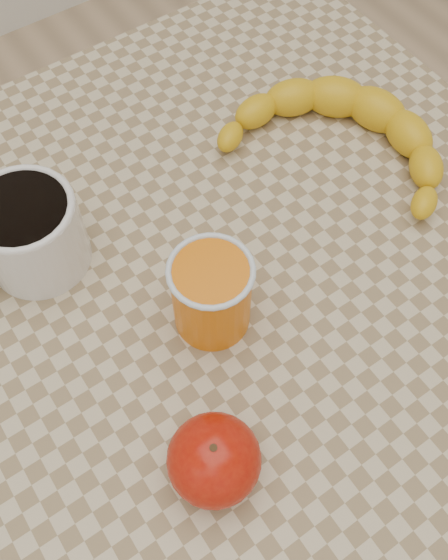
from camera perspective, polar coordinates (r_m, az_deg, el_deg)
ground at (r=1.34m, az=0.00°, el=-16.92°), size 3.00×3.00×0.00m
table at (r=0.71m, az=0.00°, el=-4.33°), size 0.80×0.80×0.75m
coffee_mug at (r=0.64m, az=-17.55°, el=4.16°), size 0.15×0.12×0.09m
orange_juice_glass at (r=0.57m, az=-1.15°, el=-1.28°), size 0.08×0.08×0.09m
apple at (r=0.53m, az=-0.92°, el=-16.12°), size 0.10×0.10×0.07m
banana at (r=0.73m, az=10.96°, el=12.53°), size 0.41×0.44×0.05m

